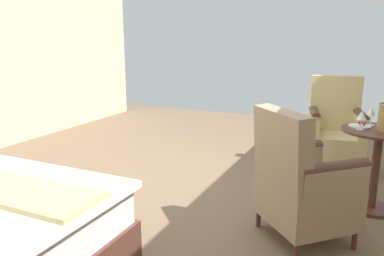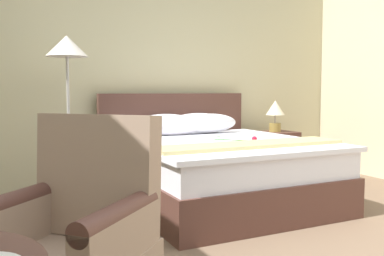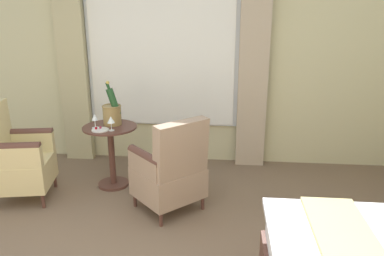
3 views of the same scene
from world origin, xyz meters
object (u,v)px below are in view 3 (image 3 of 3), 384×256
Objects in this scene: snack_plate at (100,130)px; armchair_facing_bed at (17,158)px; armchair_by_window at (171,171)px; wine_glass_near_bucket at (95,118)px; champagne_bucket at (112,112)px; wine_glass_near_edge at (111,120)px; side_table_round at (111,150)px.

armchair_facing_bed is (0.25, -0.82, -0.26)m from snack_plate.
armchair_by_window is at bearing 86.83° from armchair_facing_bed.
armchair_facing_bed is (0.32, -0.74, -0.36)m from wine_glass_near_bucket.
snack_plate is (0.23, -0.07, -0.14)m from champagne_bucket.
wine_glass_near_bucket is 0.17× the size of armchair_by_window.
snack_plate is 0.92m from armchair_by_window.
side_table_round is at bearing -155.83° from wine_glass_near_edge.
champagne_bucket is 1.02m from armchair_by_window.
armchair_by_window reaches higher than wine_glass_near_edge.
snack_plate is at bearing 106.68° from armchair_facing_bed.
wine_glass_near_bucket is 1.05m from armchair_by_window.
armchair_facing_bed is at bearing -73.32° from snack_plate.
champagne_bucket reaches higher than side_table_round.
armchair_facing_bed reaches higher than side_table_round.
champagne_bucket is at bearing 134.60° from wine_glass_near_bucket.
wine_glass_near_edge is 0.86× the size of snack_plate.
side_table_round is 0.68× the size of armchair_facing_bed.
wine_glass_near_bucket reaches higher than side_table_round.
champagne_bucket reaches higher than armchair_facing_bed.
armchair_by_window reaches higher than side_table_round.
wine_glass_near_bucket is (0.08, -0.14, 0.39)m from side_table_round.
side_table_round is 0.73× the size of armchair_by_window.
wine_glass_near_edge is at bearing -116.67° from armchair_by_window.
champagne_bucket is at bearing 117.82° from armchair_facing_bed.
armchair_by_window is at bearing 52.49° from champagne_bucket.
wine_glass_near_bucket is 0.89× the size of snack_plate.
wine_glass_near_edge is at bearing 104.90° from armchair_facing_bed.
wine_glass_near_edge is 0.16× the size of armchair_by_window.
armchair_by_window is at bearing 67.29° from snack_plate.
side_table_round is at bearing 159.31° from snack_plate.
side_table_round is at bearing 114.38° from armchair_facing_bed.
side_table_round is at bearing 118.97° from wine_glass_near_bucket.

